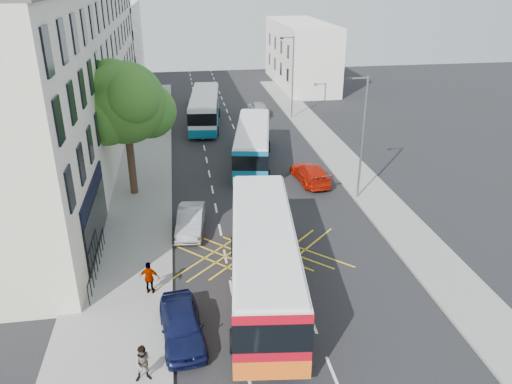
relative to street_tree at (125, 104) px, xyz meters
name	(u,v)px	position (x,y,z in m)	size (l,w,h in m)	color
ground	(312,322)	(8.51, -14.97, -6.29)	(120.00, 120.00, 0.00)	black
pavement_left	(135,193)	(0.01, 0.03, -6.22)	(5.00, 70.00, 0.15)	gray
pavement_right	(359,179)	(16.01, 0.03, -6.22)	(3.00, 70.00, 0.15)	gray
terrace_main	(62,71)	(-5.49, 9.52, 0.46)	(8.30, 45.00, 13.50)	beige
terrace_far	(108,43)	(-5.49, 40.03, -1.29)	(8.00, 20.00, 10.00)	silver
building_right	(301,54)	(19.51, 33.03, -2.29)	(6.00, 18.00, 8.00)	silver
street_tree	(125,104)	(0.00, 0.00, 0.00)	(6.30, 5.70, 8.80)	#382619
lamp_near	(362,132)	(14.71, -2.97, -1.68)	(1.45, 0.15, 8.00)	slate
lamp_far	(292,73)	(14.71, 17.03, -1.68)	(1.45, 0.15, 8.00)	slate
railings	(97,262)	(-1.19, -9.67, -5.57)	(0.08, 5.60, 1.14)	black
bus_near	(264,258)	(6.80, -12.34, -4.46)	(4.29, 12.59, 3.47)	silver
bus_mid	(253,144)	(8.89, 4.71, -4.70)	(4.45, 11.05, 3.03)	silver
bus_far	(205,109)	(5.85, 16.05, -4.66)	(3.69, 11.24, 3.10)	silver
motorbike	(297,327)	(7.49, -16.22, -5.44)	(0.70, 2.04, 1.82)	black
parked_car_blue	(182,325)	(2.91, -15.18, -5.58)	(1.69, 4.20, 1.43)	#0E1238
parked_car_silver	(190,221)	(3.61, -5.82, -5.61)	(1.45, 4.16, 1.37)	#979A9E
red_hatchback	(310,173)	(12.41, 0.33, -5.61)	(1.91, 4.70, 1.36)	red
distant_car_grey	(198,99)	(5.55, 24.47, -5.70)	(1.95, 4.23, 1.18)	#45494D
distant_car_silver	(258,108)	(11.65, 19.11, -5.58)	(1.68, 4.19, 1.43)	#989B9F
pedestrian_near	(144,364)	(1.51, -17.41, -5.38)	(0.74, 0.58, 1.53)	gray
pedestrian_far	(150,278)	(1.51, -11.88, -5.33)	(0.96, 0.40, 1.63)	gray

